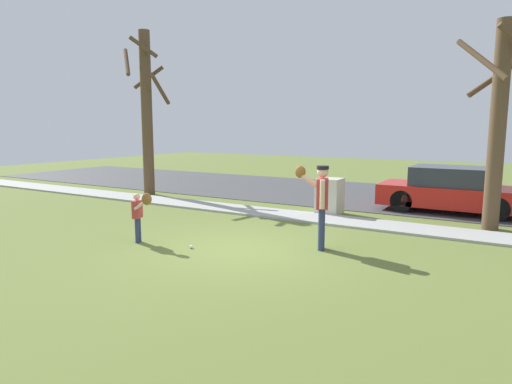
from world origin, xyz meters
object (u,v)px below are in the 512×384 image
person_adult (320,198)px  person_child (140,210)px  utility_cabinet (330,196)px  baseball (191,247)px  street_tree_far (147,110)px  parked_hatchback_red (451,190)px  street_tree_near (498,120)px

person_adult → person_child: bearing=0.8°
utility_cabinet → person_adult: bearing=-71.6°
baseball → street_tree_far: 8.50m
utility_cabinet → street_tree_far: 7.62m
baseball → street_tree_far: size_ratio=0.01×
person_adult → parked_hatchback_red: person_adult is taller
person_child → street_tree_far: bearing=110.1°
baseball → street_tree_far: (-6.09, 5.06, 3.08)m
person_adult → utility_cabinet: (-1.22, 3.65, -0.56)m
street_tree_far → street_tree_near: bearing=0.4°
baseball → street_tree_near: street_tree_near is taller
street_tree_near → street_tree_far: 11.30m
person_child → parked_hatchback_red: (5.29, 7.22, -0.06)m
street_tree_near → baseball: bearing=-135.4°
baseball → street_tree_near: (5.21, 5.14, 2.61)m
parked_hatchback_red → person_child: bearing=53.8°
utility_cabinet → street_tree_near: size_ratio=0.21×
baseball → street_tree_near: size_ratio=0.01×
person_adult → street_tree_far: (-8.38, 3.74, 2.04)m
person_adult → street_tree_far: size_ratio=0.29×
utility_cabinet → parked_hatchback_red: size_ratio=0.26×
person_adult → utility_cabinet: person_adult is taller
street_tree_near → parked_hatchback_red: (-1.14, 1.89, -1.99)m
utility_cabinet → parked_hatchback_red: parked_hatchback_red is taller
person_adult → baseball: person_adult is taller
person_adult → baseball: size_ratio=23.28×
street_tree_near → street_tree_far: size_ratio=0.84×
person_child → street_tree_far: street_tree_far is taller
person_adult → street_tree_far: street_tree_far is taller
person_adult → parked_hatchback_red: (1.77, 5.70, -0.42)m
utility_cabinet → street_tree_far: street_tree_far is taller
baseball → parked_hatchback_red: 8.14m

